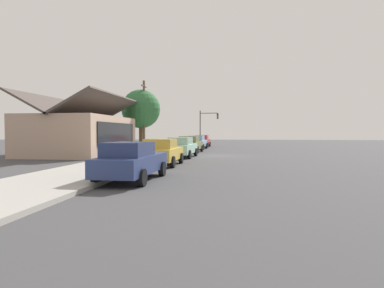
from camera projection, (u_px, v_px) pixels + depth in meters
name	position (u px, v px, depth m)	size (l,w,h in m)	color
ground_plane	(217.00, 156.00, 28.34)	(120.00, 120.00, 0.00)	#424244
sidewalk_curb	(152.00, 154.00, 29.03)	(60.00, 4.20, 0.16)	#A3A099
car_navy	(132.00, 161.00, 13.71)	(4.86, 2.11, 1.59)	navy
car_mustard	(162.00, 152.00, 19.98)	(4.41, 2.07, 1.59)	gold
car_seafoam	(182.00, 147.00, 26.29)	(4.83, 2.13, 1.59)	#9ED1BC
car_olive	(190.00, 144.00, 32.76)	(4.61, 2.29, 1.59)	olive
car_skyblue	(197.00, 142.00, 39.01)	(4.53, 2.12, 1.59)	#8CB7E0
car_cherry	(202.00, 141.00, 44.95)	(4.80, 2.10, 1.59)	red
storefront_building	(81.00, 134.00, 29.56)	(11.45, 6.91, 5.25)	tan
shade_tree	(141.00, 109.00, 36.77)	(4.24, 4.24, 6.65)	brown
traffic_light_main	(207.00, 122.00, 49.79)	(0.37, 2.79, 5.20)	#383833
utility_pole_wooden	(144.00, 114.00, 35.99)	(1.80, 0.24, 7.50)	brown
fire_hydrant_red	(171.00, 149.00, 29.95)	(0.22, 0.22, 0.71)	red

